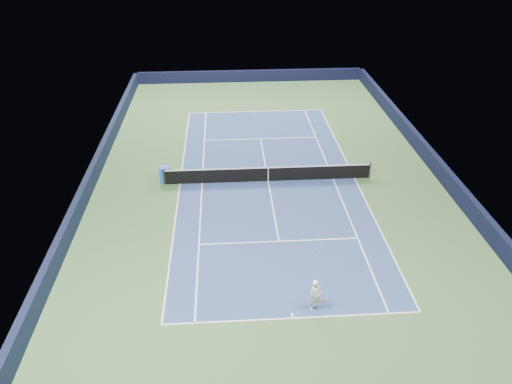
{
  "coord_description": "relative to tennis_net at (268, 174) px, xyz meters",
  "views": [
    {
      "loc": [
        -2.58,
        -27.13,
        15.21
      ],
      "look_at": [
        -0.96,
        -3.0,
        1.0
      ],
      "focal_mm": 35.0,
      "sensor_mm": 36.0,
      "label": 1
    }
  ],
  "objects": [
    {
      "name": "service_line_far",
      "position": [
        0.0,
        6.4,
        -0.5
      ],
      "size": [
        8.23,
        0.08,
        0.0
      ],
      "primitive_type": "cube",
      "color": "white",
      "rests_on": "ground"
    },
    {
      "name": "tennis_player",
      "position": [
        1.0,
        -11.39,
        0.26
      ],
      "size": [
        0.78,
        1.3,
        2.13
      ],
      "color": "white",
      "rests_on": "ground"
    },
    {
      "name": "sponsor_cube",
      "position": [
        -6.4,
        0.39,
        0.01
      ],
      "size": [
        0.65,
        0.58,
        1.02
      ],
      "color": "blue",
      "rests_on": "ground"
    },
    {
      "name": "wall_right",
      "position": [
        10.82,
        0.0,
        0.05
      ],
      "size": [
        0.35,
        40.0,
        1.1
      ],
      "primitive_type": "cube",
      "color": "black",
      "rests_on": "ground"
    },
    {
      "name": "service_line_near",
      "position": [
        0.0,
        -6.4,
        -0.5
      ],
      "size": [
        8.23,
        0.08,
        0.0
      ],
      "primitive_type": "cube",
      "color": "white",
      "rests_on": "ground"
    },
    {
      "name": "wall_left",
      "position": [
        -10.82,
        0.0,
        0.05
      ],
      "size": [
        0.35,
        40.0,
        1.1
      ],
      "primitive_type": "cube",
      "color": "black",
      "rests_on": "ground"
    },
    {
      "name": "sideline_doubles_left",
      "position": [
        -5.49,
        0.0,
        -0.5
      ],
      "size": [
        0.08,
        23.77,
        0.0
      ],
      "primitive_type": "cube",
      "color": "white",
      "rests_on": "ground"
    },
    {
      "name": "ground",
      "position": [
        0.0,
        0.0,
        -0.5
      ],
      "size": [
        40.0,
        40.0,
        0.0
      ],
      "primitive_type": "plane",
      "color": "#35562F",
      "rests_on": "ground"
    },
    {
      "name": "baseline_far",
      "position": [
        0.0,
        11.88,
        -0.5
      ],
      "size": [
        10.97,
        0.08,
        0.0
      ],
      "primitive_type": "cube",
      "color": "white",
      "rests_on": "ground"
    },
    {
      "name": "court_surface",
      "position": [
        0.0,
        0.0,
        -0.5
      ],
      "size": [
        10.97,
        23.77,
        0.01
      ],
      "primitive_type": "cube",
      "color": "navy",
      "rests_on": "ground"
    },
    {
      "name": "center_mark_far",
      "position": [
        0.0,
        11.73,
        -0.5
      ],
      "size": [
        0.08,
        0.3,
        0.0
      ],
      "primitive_type": "cube",
      "color": "white",
      "rests_on": "ground"
    },
    {
      "name": "tennis_net",
      "position": [
        0.0,
        0.0,
        0.0
      ],
      "size": [
        12.9,
        0.1,
        1.07
      ],
      "color": "black",
      "rests_on": "ground"
    },
    {
      "name": "baseline_near",
      "position": [
        0.0,
        -11.88,
        -0.5
      ],
      "size": [
        10.97,
        0.08,
        0.0
      ],
      "primitive_type": "cube",
      "color": "white",
      "rests_on": "ground"
    },
    {
      "name": "center_service_line",
      "position": [
        0.0,
        0.0,
        -0.5
      ],
      "size": [
        0.08,
        12.8,
        0.0
      ],
      "primitive_type": "cube",
      "color": "white",
      "rests_on": "ground"
    },
    {
      "name": "sideline_singles_right",
      "position": [
        4.12,
        0.0,
        -0.5
      ],
      "size": [
        0.08,
        23.77,
        0.0
      ],
      "primitive_type": "cube",
      "color": "white",
      "rests_on": "ground"
    },
    {
      "name": "sideline_doubles_right",
      "position": [
        5.49,
        0.0,
        -0.5
      ],
      "size": [
        0.08,
        23.77,
        0.0
      ],
      "primitive_type": "cube",
      "color": "white",
      "rests_on": "ground"
    },
    {
      "name": "center_mark_near",
      "position": [
        0.0,
        -11.73,
        -0.5
      ],
      "size": [
        0.08,
        0.3,
        0.0
      ],
      "primitive_type": "cube",
      "color": "white",
      "rests_on": "ground"
    },
    {
      "name": "wall_far",
      "position": [
        0.0,
        19.82,
        0.05
      ],
      "size": [
        22.0,
        0.35,
        1.1
      ],
      "primitive_type": "cube",
      "color": "black",
      "rests_on": "ground"
    },
    {
      "name": "sideline_singles_left",
      "position": [
        -4.12,
        0.0,
        -0.5
      ],
      "size": [
        0.08,
        23.77,
        0.0
      ],
      "primitive_type": "cube",
      "color": "white",
      "rests_on": "ground"
    }
  ]
}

